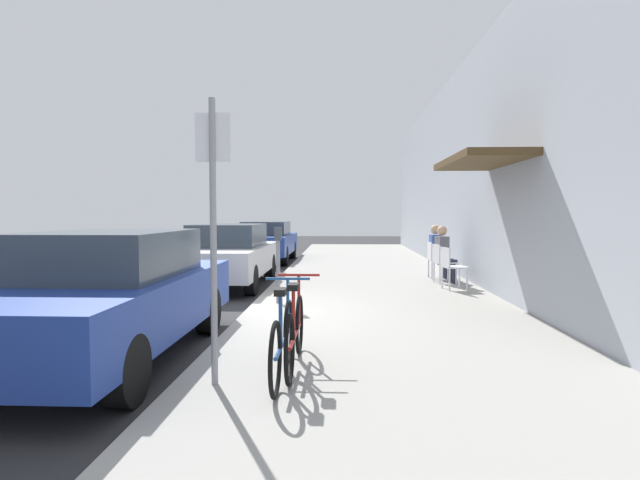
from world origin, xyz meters
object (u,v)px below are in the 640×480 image
(seated_patron_1, at_px, (444,252))
(cafe_chair_1, at_px, (442,261))
(cafe_chair_2, at_px, (435,258))
(parking_meter, at_px, (278,259))
(parked_car_1, at_px, (228,254))
(seated_patron_2, at_px, (437,250))
(parked_car_0, at_px, (109,295))
(parked_car_2, at_px, (266,241))
(bicycle_0, at_px, (283,341))
(bicycle_1, at_px, (295,333))
(cafe_chair_0, at_px, (451,265))
(street_sign, at_px, (213,219))

(seated_patron_1, bearing_deg, cafe_chair_1, -170.48)
(cafe_chair_2, bearing_deg, parking_meter, -133.13)
(parked_car_1, distance_m, cafe_chair_2, 4.94)
(seated_patron_2, bearing_deg, parked_car_0, -126.40)
(parked_car_0, distance_m, cafe_chair_2, 8.31)
(parking_meter, relative_size, seated_patron_2, 1.02)
(parked_car_1, height_order, cafe_chair_2, parked_car_1)
(parked_car_2, height_order, parking_meter, parking_meter)
(parked_car_2, distance_m, cafe_chair_1, 7.89)
(bicycle_0, distance_m, bicycle_1, 0.34)
(seated_patron_1, bearing_deg, parked_car_2, 128.75)
(parked_car_0, xyz_separation_m, seated_patron_1, (4.96, 5.89, 0.06))
(parked_car_1, height_order, parking_meter, parking_meter)
(parked_car_1, distance_m, bicycle_0, 7.31)
(parked_car_0, xyz_separation_m, cafe_chair_2, (4.90, 6.72, -0.13))
(bicycle_1, xyz_separation_m, seated_patron_1, (2.76, 6.49, 0.34))
(parking_meter, distance_m, cafe_chair_0, 3.78)
(parked_car_1, bearing_deg, seated_patron_2, 7.44)
(parked_car_0, xyz_separation_m, cafe_chair_0, (4.90, 4.89, -0.13))
(cafe_chair_2, height_order, seated_patron_2, seated_patron_2)
(street_sign, bearing_deg, bicycle_0, 17.44)
(seated_patron_1, bearing_deg, bicycle_1, -113.08)
(seated_patron_2, bearing_deg, street_sign, -113.81)
(parking_meter, distance_m, bicycle_0, 4.13)
(parking_meter, xyz_separation_m, seated_patron_1, (3.41, 2.74, -0.07))
(bicycle_0, distance_m, cafe_chair_2, 8.13)
(parking_meter, bearing_deg, bicycle_1, -80.26)
(seated_patron_2, bearing_deg, parked_car_1, -172.56)
(seated_patron_1, bearing_deg, cafe_chair_0, -93.36)
(street_sign, xyz_separation_m, cafe_chair_2, (3.40, 7.83, -1.02))
(bicycle_1, xyz_separation_m, cafe_chair_2, (2.70, 7.31, 0.14))
(parked_car_1, bearing_deg, street_sign, -78.21)
(parked_car_2, relative_size, bicycle_1, 2.57)
(parked_car_0, bearing_deg, seated_patron_2, 53.60)
(parked_car_2, xyz_separation_m, bicycle_1, (2.19, -12.66, -0.25))
(seated_patron_1, bearing_deg, cafe_chair_2, 94.17)
(street_sign, bearing_deg, bicycle_1, 36.71)
(seated_patron_1, relative_size, seated_patron_2, 1.00)
(parked_car_1, relative_size, cafe_chair_1, 5.06)
(parked_car_0, height_order, cafe_chair_2, parked_car_0)
(bicycle_0, relative_size, cafe_chair_0, 1.97)
(cafe_chair_1, bearing_deg, parked_car_2, 128.37)
(parked_car_2, xyz_separation_m, street_sign, (1.50, -13.18, 0.91))
(street_sign, relative_size, seated_patron_1, 2.02)
(cafe_chair_1, bearing_deg, parking_meter, -140.76)
(parked_car_0, height_order, seated_patron_2, parked_car_0)
(bicycle_0, height_order, seated_patron_1, seated_patron_1)
(parking_meter, xyz_separation_m, cafe_chair_2, (3.35, 3.57, -0.26))
(bicycle_0, distance_m, cafe_chair_0, 6.45)
(seated_patron_2, bearing_deg, bicycle_1, -110.69)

